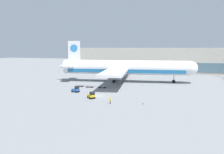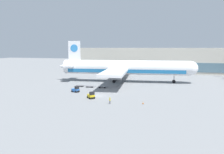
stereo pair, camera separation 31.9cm
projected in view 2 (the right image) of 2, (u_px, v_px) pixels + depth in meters
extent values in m
plane|color=slate|center=(99.00, 96.00, 65.05)|extent=(400.00, 400.00, 0.00)
cube|color=#BCB7A8|center=(155.00, 60.00, 128.01)|extent=(90.00, 18.00, 14.00)
cube|color=slate|center=(154.00, 67.00, 119.74)|extent=(88.20, 0.20, 4.90)
cylinder|color=white|center=(125.00, 67.00, 90.33)|extent=(52.32, 11.34, 5.80)
cube|color=#1E669E|center=(125.00, 70.00, 90.50)|extent=(48.17, 10.78, 1.45)
sphere|color=white|center=(191.00, 68.00, 86.19)|extent=(5.68, 5.68, 5.68)
cone|color=white|center=(65.00, 66.00, 94.46)|extent=(6.93, 6.16, 5.51)
cube|color=white|center=(74.00, 50.00, 92.87)|extent=(5.22, 0.99, 8.00)
cylinder|color=#3384CC|center=(74.00, 48.00, 92.75)|extent=(3.24, 0.89, 3.20)
cube|color=white|center=(72.00, 65.00, 93.89)|extent=(4.97, 13.31, 0.50)
cube|color=white|center=(119.00, 69.00, 90.84)|extent=(13.10, 48.58, 0.90)
cylinder|color=#9EA0A5|center=(115.00, 76.00, 81.22)|extent=(4.48, 3.23, 2.80)
cylinder|color=#9EA0A5|center=(122.00, 71.00, 100.94)|extent=(4.48, 3.23, 2.80)
cylinder|color=#9EA0A5|center=(174.00, 77.00, 87.65)|extent=(0.36, 0.36, 4.00)
cylinder|color=black|center=(174.00, 81.00, 87.92)|extent=(1.39, 1.03, 1.30)
cylinder|color=#9EA0A5|center=(114.00, 76.00, 88.32)|extent=(0.36, 0.36, 4.00)
cylinder|color=black|center=(114.00, 81.00, 88.59)|extent=(1.39, 1.03, 1.30)
cylinder|color=#9EA0A5|center=(116.00, 74.00, 94.58)|extent=(0.36, 0.36, 4.00)
cylinder|color=black|center=(116.00, 79.00, 94.85)|extent=(1.39, 1.03, 1.30)
cube|color=yellow|center=(91.00, 96.00, 61.56)|extent=(2.61, 2.62, 0.80)
cube|color=black|center=(92.00, 93.00, 60.88)|extent=(1.51, 1.51, 0.90)
cube|color=black|center=(93.00, 98.00, 60.53)|extent=(1.01, 1.00, 0.24)
cylinder|color=black|center=(94.00, 98.00, 61.25)|extent=(0.59, 0.60, 0.60)
cylinder|color=black|center=(90.00, 98.00, 60.58)|extent=(0.59, 0.60, 0.60)
cylinder|color=black|center=(92.00, 96.00, 62.65)|extent=(0.59, 0.60, 0.60)
cylinder|color=black|center=(88.00, 97.00, 61.97)|extent=(0.59, 0.60, 0.60)
cube|color=#2D66B7|center=(75.00, 90.00, 70.17)|extent=(2.63, 2.06, 0.80)
cube|color=black|center=(77.00, 88.00, 69.70)|extent=(1.25, 1.46, 0.90)
cube|color=black|center=(78.00, 91.00, 69.53)|extent=(0.56, 1.24, 0.24)
cylinder|color=black|center=(79.00, 91.00, 70.36)|extent=(0.65, 0.42, 0.60)
cylinder|color=black|center=(76.00, 92.00, 69.21)|extent=(0.65, 0.42, 0.60)
cylinder|color=black|center=(75.00, 91.00, 71.25)|extent=(0.65, 0.42, 0.60)
cylinder|color=black|center=(72.00, 91.00, 70.10)|extent=(0.65, 0.42, 0.60)
cube|color=#56565B|center=(80.00, 85.00, 80.03)|extent=(2.92, 1.74, 0.12)
cube|color=#56565B|center=(85.00, 86.00, 79.70)|extent=(0.90, 0.16, 0.08)
cylinder|color=black|center=(83.00, 86.00, 80.51)|extent=(0.37, 0.18, 0.36)
cylinder|color=black|center=(82.00, 87.00, 79.26)|extent=(0.37, 0.18, 0.36)
cylinder|color=black|center=(78.00, 86.00, 80.85)|extent=(0.37, 0.18, 0.36)
cylinder|color=black|center=(77.00, 86.00, 79.61)|extent=(0.37, 0.18, 0.36)
cube|color=#56565B|center=(90.00, 86.00, 78.56)|extent=(2.92, 1.74, 0.12)
cube|color=#56565B|center=(95.00, 86.00, 78.24)|extent=(0.90, 0.16, 0.08)
cylinder|color=black|center=(93.00, 87.00, 79.04)|extent=(0.37, 0.18, 0.36)
cylinder|color=black|center=(92.00, 87.00, 77.80)|extent=(0.37, 0.18, 0.36)
cylinder|color=black|center=(88.00, 86.00, 79.39)|extent=(0.37, 0.18, 0.36)
cylinder|color=black|center=(87.00, 87.00, 78.15)|extent=(0.37, 0.18, 0.36)
cube|color=#56565B|center=(102.00, 87.00, 77.59)|extent=(2.92, 1.74, 0.12)
cube|color=#56565B|center=(107.00, 87.00, 77.26)|extent=(0.90, 0.16, 0.08)
cylinder|color=black|center=(105.00, 87.00, 78.07)|extent=(0.37, 0.18, 0.36)
cylinder|color=black|center=(105.00, 88.00, 76.83)|extent=(0.37, 0.18, 0.36)
cylinder|color=black|center=(100.00, 87.00, 78.42)|extent=(0.37, 0.18, 0.36)
cylinder|color=black|center=(99.00, 88.00, 77.17)|extent=(0.37, 0.18, 0.36)
cylinder|color=black|center=(110.00, 102.00, 55.64)|extent=(0.14, 0.14, 0.82)
cylinder|color=black|center=(110.00, 102.00, 55.44)|extent=(0.14, 0.14, 0.82)
cube|color=yellow|center=(110.00, 99.00, 55.44)|extent=(0.36, 0.42, 0.62)
cylinder|color=yellow|center=(110.00, 99.00, 55.67)|extent=(0.09, 0.09, 0.56)
cylinder|color=yellow|center=(110.00, 100.00, 55.21)|extent=(0.09, 0.09, 0.56)
sphere|color=tan|center=(110.00, 98.00, 55.39)|extent=(0.22, 0.22, 0.22)
sphere|color=yellow|center=(110.00, 98.00, 55.38)|extent=(0.21, 0.21, 0.21)
cube|color=black|center=(143.00, 104.00, 55.42)|extent=(0.40, 0.40, 0.04)
cone|color=orange|center=(143.00, 103.00, 55.38)|extent=(0.32, 0.32, 0.63)
cylinder|color=white|center=(143.00, 103.00, 55.38)|extent=(0.19, 0.19, 0.09)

